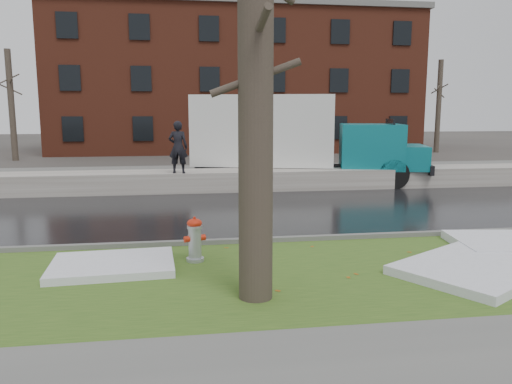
{
  "coord_description": "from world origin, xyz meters",
  "views": [
    {
      "loc": [
        -2.11,
        -9.6,
        2.9
      ],
      "look_at": [
        -0.38,
        2.03,
        1.0
      ],
      "focal_mm": 35.0,
      "sensor_mm": 36.0,
      "label": 1
    }
  ],
  "objects": [
    {
      "name": "worker",
      "position": [
        -2.24,
        8.1,
        1.67
      ],
      "size": [
        0.74,
        0.55,
        1.84
      ],
      "primitive_type": "imported",
      "rotation": [
        0.0,
        0.0,
        2.96
      ],
      "color": "black",
      "rests_on": "snowbank"
    },
    {
      "name": "parking_lot",
      "position": [
        0.0,
        13.0,
        0.01
      ],
      "size": [
        60.0,
        9.0,
        0.03
      ],
      "primitive_type": "cube",
      "color": "slate",
      "rests_on": "ground"
    },
    {
      "name": "ground",
      "position": [
        0.0,
        0.0,
        0.0
      ],
      "size": [
        120.0,
        120.0,
        0.0
      ],
      "primitive_type": "plane",
      "color": "#47423D",
      "rests_on": "ground"
    },
    {
      "name": "brick_building",
      "position": [
        2.0,
        30.0,
        5.0
      ],
      "size": [
        26.0,
        12.0,
        10.0
      ],
      "primitive_type": "cube",
      "color": "maroon",
      "rests_on": "ground"
    },
    {
      "name": "verge",
      "position": [
        0.0,
        -1.25,
        0.02
      ],
      "size": [
        60.0,
        4.5,
        0.04
      ],
      "primitive_type": "cube",
      "color": "#31511B",
      "rests_on": "ground"
    },
    {
      "name": "fire_hydrant",
      "position": [
        -1.91,
        -0.21,
        0.51
      ],
      "size": [
        0.43,
        0.4,
        0.87
      ],
      "rotation": [
        0.0,
        0.0,
        0.31
      ],
      "color": "#A5A9AD",
      "rests_on": "verge"
    },
    {
      "name": "box_truck",
      "position": [
        2.27,
        10.12,
        1.88
      ],
      "size": [
        10.72,
        4.72,
        3.55
      ],
      "rotation": [
        0.0,
        0.0,
        -0.27
      ],
      "color": "black",
      "rests_on": "ground"
    },
    {
      "name": "curb",
      "position": [
        0.0,
        1.0,
        0.07
      ],
      "size": [
        60.0,
        0.15,
        0.14
      ],
      "primitive_type": "cube",
      "color": "slate",
      "rests_on": "ground"
    },
    {
      "name": "road",
      "position": [
        0.0,
        4.5,
        0.01
      ],
      "size": [
        60.0,
        7.0,
        0.03
      ],
      "primitive_type": "cube",
      "color": "black",
      "rests_on": "ground"
    },
    {
      "name": "bg_tree_right",
      "position": [
        16.0,
        24.0,
        3.33
      ],
      "size": [
        1.4,
        1.62,
        6.5
      ],
      "color": "brown",
      "rests_on": "ground"
    },
    {
      "name": "snowbank",
      "position": [
        0.0,
        8.7,
        0.38
      ],
      "size": [
        60.0,
        1.6,
        0.75
      ],
      "primitive_type": "cube",
      "color": "#BAB4AA",
      "rests_on": "ground"
    },
    {
      "name": "snow_patch_far",
      "position": [
        -3.42,
        -0.46,
        0.11
      ],
      "size": [
        2.29,
        1.73,
        0.14
      ],
      "primitive_type": "cube",
      "rotation": [
        0.0,
        0.0,
        0.06
      ],
      "color": "silver",
      "rests_on": "verge"
    },
    {
      "name": "tree",
      "position": [
        -1.03,
        -2.27,
        3.32
      ],
      "size": [
        1.35,
        1.61,
        6.51
      ],
      "rotation": [
        0.0,
        0.0,
        -0.37
      ],
      "color": "brown",
      "rests_on": "verge"
    },
    {
      "name": "bg_tree_left",
      "position": [
        -12.0,
        22.0,
        3.33
      ],
      "size": [
        1.4,
        1.62,
        6.5
      ],
      "color": "brown",
      "rests_on": "ground"
    },
    {
      "name": "bg_tree_center",
      "position": [
        -6.0,
        26.0,
        3.33
      ],
      "size": [
        1.4,
        1.62,
        6.5
      ],
      "color": "brown",
      "rests_on": "ground"
    },
    {
      "name": "snow_patch_near",
      "position": [
        3.01,
        -1.68,
        0.12
      ],
      "size": [
        3.26,
        3.06,
        0.16
      ],
      "primitive_type": "cube",
      "rotation": [
        0.0,
        0.0,
        0.55
      ],
      "color": "silver",
      "rests_on": "verge"
    }
  ]
}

